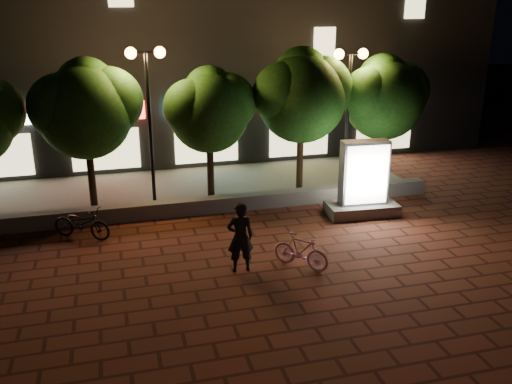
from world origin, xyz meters
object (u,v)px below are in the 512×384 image
object	(u,v)px
tree_right	(303,93)
street_lamp_right	(349,83)
tree_left	(86,106)
tree_mid	(210,107)
street_lamp_left	(147,86)
scooter_pink	(301,251)
tree_far_right	(385,95)
scooter_parked	(82,223)
ad_kiosk	(363,185)
rider	(240,237)

from	to	relation	value
tree_right	street_lamp_right	size ratio (longest dim) A/B	1.02
tree_left	tree_mid	world-z (taller)	tree_left
street_lamp_right	tree_right	bearing A→B (deg)	170.90
street_lamp_left	street_lamp_right	world-z (taller)	street_lamp_left
tree_left	scooter_pink	world-z (taller)	tree_left
tree_far_right	scooter_parked	distance (m)	11.53
tree_left	street_lamp_left	size ratio (longest dim) A/B	0.94
scooter_parked	tree_far_right	bearing A→B (deg)	-45.94
tree_right	scooter_parked	world-z (taller)	tree_right
tree_right	street_lamp_right	distance (m)	1.70
tree_right	scooter_pink	size ratio (longest dim) A/B	3.24
tree_left	scooter_parked	size ratio (longest dim) A/B	2.69
ad_kiosk	scooter_pink	bearing A→B (deg)	-135.96
tree_left	rider	xyz separation A→B (m)	(3.64, -5.80, -2.51)
scooter_pink	scooter_parked	distance (m)	6.55
tree_mid	ad_kiosk	distance (m)	5.74
tree_left	tree_right	distance (m)	7.30
tree_left	scooter_pink	bearing A→B (deg)	-49.24
tree_left	rider	size ratio (longest dim) A/B	2.60
tree_mid	street_lamp_right	distance (m)	5.00
tree_right	ad_kiosk	world-z (taller)	tree_right
ad_kiosk	rider	size ratio (longest dim) A/B	1.32
tree_mid	tree_right	world-z (taller)	tree_right
tree_mid	scooter_parked	distance (m)	5.76
rider	scooter_parked	bearing A→B (deg)	-36.72
tree_mid	tree_far_right	bearing A→B (deg)	0.00
scooter_pink	scooter_parked	size ratio (longest dim) A/B	0.86
tree_left	tree_mid	size ratio (longest dim) A/B	1.09
ad_kiosk	scooter_parked	distance (m)	8.79
tree_left	scooter_pink	xyz separation A→B (m)	(5.20, -6.03, -2.97)
tree_left	ad_kiosk	size ratio (longest dim) A/B	1.98
street_lamp_right	tree_left	bearing A→B (deg)	178.32
tree_left	tree_far_right	size ratio (longest dim) A/B	1.03
tree_left	rider	distance (m)	7.29
tree_far_right	rider	bearing A→B (deg)	-139.77
tree_mid	scooter_parked	size ratio (longest dim) A/B	2.48
tree_mid	ad_kiosk	bearing A→B (deg)	-33.70
tree_mid	tree_left	bearing A→B (deg)	180.00
tree_far_right	ad_kiosk	size ratio (longest dim) A/B	1.93
scooter_parked	ad_kiosk	bearing A→B (deg)	-61.62
ad_kiosk	street_lamp_left	bearing A→B (deg)	157.50
rider	ad_kiosk	bearing A→B (deg)	-146.76
tree_far_right	ad_kiosk	world-z (taller)	tree_far_right
tree_left	tree_far_right	distance (m)	10.50
tree_right	tree_far_right	xyz separation A→B (m)	(3.20, -0.00, -0.20)
tree_far_right	street_lamp_left	bearing A→B (deg)	-178.24
ad_kiosk	scooter_pink	xyz separation A→B (m)	(-3.20, -3.09, -0.53)
scooter_pink	rider	world-z (taller)	rider
tree_left	tree_right	world-z (taller)	tree_right
street_lamp_right	scooter_parked	world-z (taller)	street_lamp_right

